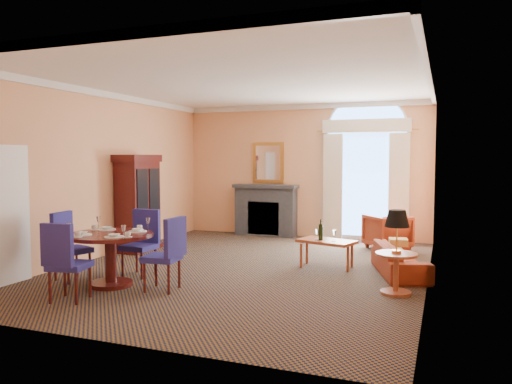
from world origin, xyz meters
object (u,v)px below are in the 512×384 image
at_px(sofa, 400,260).
at_px(armchair, 387,232).
at_px(dining_table, 111,247).
at_px(armoire, 138,204).
at_px(coffee_table, 326,242).
at_px(side_table, 397,242).

bearing_deg(sofa, armchair, -6.45).
bearing_deg(armchair, dining_table, 12.49).
relative_size(armoire, dining_table, 1.57).
distance_m(armchair, coffee_table, 2.34).
bearing_deg(armoire, armchair, 22.19).
xyz_separation_m(coffee_table, side_table, (1.30, -1.30, 0.29)).
height_order(armchair, coffee_table, coffee_table).
xyz_separation_m(dining_table, coffee_table, (2.74, 2.37, -0.13)).
bearing_deg(sofa, coffee_table, 69.86).
distance_m(armoire, dining_table, 2.92).
bearing_deg(armchair, sofa, 61.49).
height_order(sofa, armchair, armchair).
bearing_deg(sofa, dining_table, 102.53).
bearing_deg(side_table, dining_table, -165.15).
relative_size(sofa, side_table, 1.43).
height_order(sofa, coffee_table, coffee_table).
distance_m(armchair, side_table, 3.55).
xyz_separation_m(armchair, coffee_table, (-0.80, -2.20, 0.09)).
height_order(armoire, sofa, armoire).
bearing_deg(side_table, armoire, 163.96).
relative_size(armoire, side_table, 1.69).
bearing_deg(side_table, armchair, 98.05).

